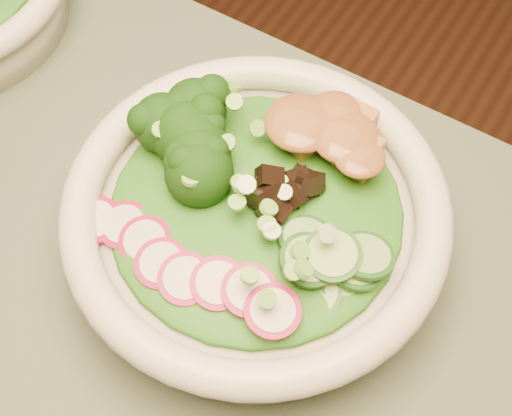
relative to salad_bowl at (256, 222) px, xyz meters
The scene contains 9 objects.
salad_bowl is the anchor object (origin of this frame).
lettuce_bed 0.02m from the salad_bowl, 116.57° to the right, with size 0.21×0.21×0.02m, color #175B13.
broccoli_florets 0.07m from the salad_bowl, behind, with size 0.08×0.07×0.04m, color black, non-canonical shape.
radish_slices 0.07m from the salad_bowl, 97.06° to the right, with size 0.11×0.04×0.02m, color #9B0B3E, non-canonical shape.
cucumber_slices 0.07m from the salad_bowl, 10.77° to the right, with size 0.07×0.07×0.04m, color #96BC68, non-canonical shape.
mushroom_heap 0.04m from the salad_bowl, 80.39° to the left, with size 0.07×0.07×0.04m, color black, non-canonical shape.
tofu_cubes 0.07m from the salad_bowl, 78.90° to the left, with size 0.09×0.06×0.04m, color #A77C37, non-canonical shape.
peanut_sauce 0.08m from the salad_bowl, 78.90° to the left, with size 0.07×0.06×0.02m, color brown.
scallion_garnish 0.05m from the salad_bowl, 116.57° to the right, with size 0.19×0.19×0.02m, color #71BB42, non-canonical shape.
Camera 1 is at (0.25, -0.01, 1.23)m, focal length 50.00 mm.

